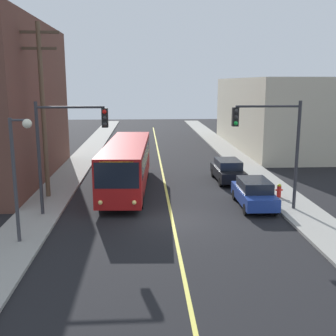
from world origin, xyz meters
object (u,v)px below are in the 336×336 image
(utility_pole_near, at_px, (43,104))
(fire_hydrant, at_px, (279,190))
(city_bus, at_px, (127,163))
(traffic_signal_right_corner, at_px, (271,135))
(street_lamp_left, at_px, (19,162))
(parked_car_black, at_px, (228,170))
(traffic_signal_left_corner, at_px, (68,137))
(parked_car_blue, at_px, (254,193))

(utility_pole_near, height_order, fire_hydrant, utility_pole_near)
(fire_hydrant, bearing_deg, city_bus, 163.05)
(traffic_signal_right_corner, distance_m, street_lamp_left, 12.91)
(parked_car_black, distance_m, traffic_signal_right_corner, 7.94)
(parked_car_black, distance_m, street_lamp_left, 16.25)
(city_bus, distance_m, traffic_signal_right_corner, 9.85)
(city_bus, height_order, traffic_signal_left_corner, traffic_signal_left_corner)
(parked_car_blue, xyz_separation_m, street_lamp_left, (-11.72, -4.93, 2.90))
(traffic_signal_left_corner, distance_m, fire_hydrant, 13.05)
(traffic_signal_left_corner, relative_size, street_lamp_left, 1.09)
(parked_car_black, relative_size, traffic_signal_right_corner, 0.74)
(city_bus, distance_m, parked_car_black, 7.53)
(city_bus, distance_m, street_lamp_left, 10.34)
(parked_car_black, distance_m, utility_pole_near, 13.59)
(utility_pole_near, height_order, traffic_signal_right_corner, utility_pole_near)
(traffic_signal_left_corner, bearing_deg, fire_hydrant, 11.47)
(utility_pole_near, height_order, traffic_signal_left_corner, utility_pole_near)
(utility_pole_near, bearing_deg, fire_hydrant, -4.33)
(street_lamp_left, bearing_deg, traffic_signal_left_corner, 69.90)
(parked_car_black, bearing_deg, city_bus, -165.09)
(utility_pole_near, xyz_separation_m, street_lamp_left, (0.62, -7.44, -2.11))
(parked_car_black, xyz_separation_m, utility_pole_near, (-12.08, -3.72, 5.01))
(parked_car_black, bearing_deg, traffic_signal_left_corner, -144.01)
(parked_car_black, bearing_deg, utility_pole_near, -162.89)
(street_lamp_left, bearing_deg, traffic_signal_right_corner, 18.34)
(parked_car_blue, distance_m, street_lamp_left, 13.04)
(city_bus, bearing_deg, parked_car_blue, -29.91)
(traffic_signal_left_corner, bearing_deg, parked_car_blue, 5.88)
(parked_car_black, height_order, fire_hydrant, parked_car_black)
(parked_car_blue, relative_size, traffic_signal_right_corner, 0.74)
(parked_car_blue, bearing_deg, utility_pole_near, 168.51)
(parked_car_blue, distance_m, traffic_signal_right_corner, 3.61)
(parked_car_black, xyz_separation_m, traffic_signal_right_corner, (0.78, -7.10, 3.46))
(street_lamp_left, height_order, fire_hydrant, street_lamp_left)
(traffic_signal_left_corner, height_order, traffic_signal_right_corner, same)
(parked_car_blue, bearing_deg, traffic_signal_left_corner, -174.12)
(city_bus, bearing_deg, traffic_signal_right_corner, -32.90)
(parked_car_blue, xyz_separation_m, utility_pole_near, (-12.34, 2.51, 5.01))
(fire_hydrant, bearing_deg, traffic_signal_left_corner, -168.53)
(utility_pole_near, bearing_deg, traffic_signal_left_corner, -60.28)
(utility_pole_near, xyz_separation_m, traffic_signal_right_corner, (12.86, -3.38, -1.55))
(traffic_signal_right_corner, relative_size, fire_hydrant, 7.14)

